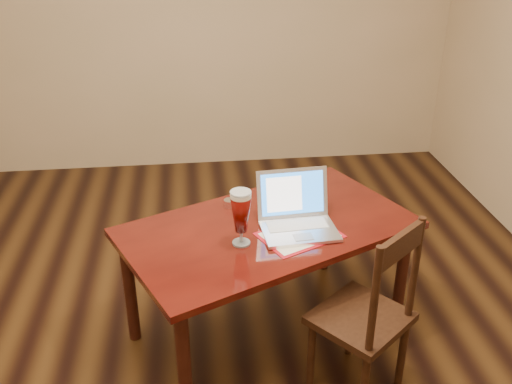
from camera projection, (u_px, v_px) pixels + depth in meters
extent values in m
plane|color=black|center=(200.00, 355.00, 2.97)|extent=(5.00, 5.00, 0.00)
cube|color=tan|center=(183.00, 9.00, 4.58)|extent=(4.50, 0.01, 2.70)
cube|color=#4D100A|center=(268.00, 229.00, 2.85)|extent=(1.62, 1.32, 0.04)
cylinder|color=black|center=(184.00, 368.00, 2.45)|extent=(0.06, 0.06, 0.63)
cylinder|color=black|center=(401.00, 277.00, 3.05)|extent=(0.06, 0.06, 0.63)
cylinder|color=black|center=(130.00, 290.00, 2.95)|extent=(0.06, 0.06, 0.63)
cylinder|color=black|center=(325.00, 225.00, 3.55)|extent=(0.06, 0.06, 0.63)
cube|color=#AA0F1A|center=(300.00, 235.00, 2.76)|extent=(0.45, 0.40, 0.00)
cube|color=white|center=(300.00, 235.00, 2.76)|extent=(0.40, 0.35, 0.00)
cube|color=silver|center=(300.00, 231.00, 2.77)|extent=(0.38, 0.28, 0.02)
cube|color=silver|center=(297.00, 224.00, 2.81)|extent=(0.30, 0.13, 0.00)
cube|color=#B2B1B6|center=(303.00, 237.00, 2.70)|extent=(0.09, 0.07, 0.00)
cube|color=silver|center=(292.00, 193.00, 2.85)|extent=(0.36, 0.10, 0.24)
cube|color=blue|center=(293.00, 193.00, 2.84)|extent=(0.32, 0.08, 0.20)
cube|color=white|center=(284.00, 194.00, 2.84)|extent=(0.18, 0.06, 0.17)
cylinder|color=silver|center=(241.00, 243.00, 2.69)|extent=(0.09, 0.09, 0.01)
cylinder|color=silver|center=(241.00, 236.00, 2.67)|extent=(0.01, 0.01, 0.06)
cylinder|color=white|center=(241.00, 195.00, 2.57)|extent=(0.10, 0.10, 0.02)
cylinder|color=silver|center=(241.00, 192.00, 2.57)|extent=(0.10, 0.10, 0.01)
cylinder|color=silver|center=(230.00, 203.00, 3.01)|extent=(0.06, 0.06, 0.04)
cylinder|color=silver|center=(240.00, 200.00, 3.05)|extent=(0.06, 0.06, 0.04)
cube|color=black|center=(361.00, 318.00, 2.61)|extent=(0.54, 0.54, 0.04)
cylinder|color=black|center=(402.00, 352.00, 2.71)|extent=(0.04, 0.04, 0.38)
cylinder|color=black|center=(311.00, 355.00, 2.69)|extent=(0.04, 0.04, 0.38)
cylinder|color=black|center=(351.00, 323.00, 2.90)|extent=(0.04, 0.04, 0.38)
cylinder|color=black|center=(374.00, 300.00, 2.29)|extent=(0.03, 0.03, 0.51)
cylinder|color=black|center=(415.00, 268.00, 2.50)|extent=(0.03, 0.03, 0.51)
cube|color=black|center=(401.00, 245.00, 2.31)|extent=(0.26, 0.22, 0.11)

